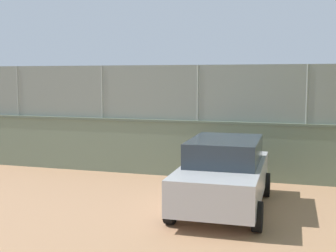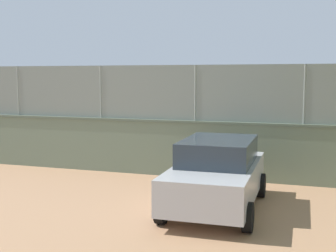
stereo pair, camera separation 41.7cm
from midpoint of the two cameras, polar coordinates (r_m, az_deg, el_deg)
ground_plane at (r=23.96m, az=3.32°, el=-1.25°), size 260.00×260.00×0.00m
perimeter_wall at (r=15.19m, az=-8.95°, el=-2.27°), size 26.23×1.35×1.78m
fence_panel_on_wall at (r=15.03m, az=-9.06°, el=4.28°), size 25.76×1.05×1.71m
player_foreground_swinging at (r=18.57m, az=1.62°, el=-0.59°), size 1.05×0.71×1.56m
player_crossing_court at (r=19.35m, az=15.84°, el=-0.29°), size 0.79×1.07×1.70m
player_baseline_waiting at (r=18.97m, az=-10.64°, el=-0.32°), size 1.06×0.72×1.68m
sports_ball at (r=17.27m, az=5.12°, el=-0.28°), size 0.11×0.11×0.11m
courtside_bench at (r=18.80m, az=-18.17°, el=-2.21°), size 1.61×0.44×0.87m
parked_car_silver at (r=10.84m, az=5.94°, el=-5.91°), size 2.09×4.15×1.65m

